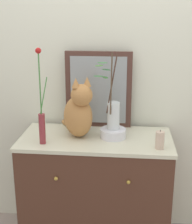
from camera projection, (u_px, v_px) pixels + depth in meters
wall_back at (100, 62)px, 2.43m from camera, size 4.40×0.08×2.60m
sideboard at (96, 192)px, 2.38m from camera, size 1.03×0.52×0.84m
mirror_leaning at (98, 90)px, 2.40m from camera, size 0.48×0.03×0.55m
cat_sitting at (79, 112)px, 2.23m from camera, size 0.31×0.40×0.42m
vase_slim_green at (42, 117)px, 2.11m from camera, size 0.07×0.04×0.61m
bowl_porcelain at (113, 133)px, 2.25m from camera, size 0.17×0.17×0.06m
vase_glass_clear at (113, 112)px, 2.21m from camera, size 0.18×0.16×0.51m
candle_pillar at (160, 140)px, 2.06m from camera, size 0.05×0.05×0.12m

